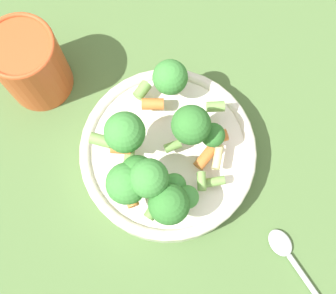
# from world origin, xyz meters

# --- Properties ---
(ground_plane) EXTENTS (3.00, 3.00, 0.00)m
(ground_plane) POSITION_xyz_m (0.00, 0.00, 0.00)
(ground_plane) COLOR #4C6B38
(bowl) EXTENTS (0.22, 0.22, 0.05)m
(bowl) POSITION_xyz_m (0.00, 0.00, 0.02)
(bowl) COLOR silver
(bowl) RESTS_ON ground_plane
(pasta_salad) EXTENTS (0.20, 0.17, 0.09)m
(pasta_salad) POSITION_xyz_m (0.02, -0.01, 0.10)
(pasta_salad) COLOR #8CB766
(pasta_salad) RESTS_ON bowl
(cup) EXTENTS (0.09, 0.09, 0.11)m
(cup) POSITION_xyz_m (-0.13, -0.16, 0.06)
(cup) COLOR #CC4C23
(cup) RESTS_ON ground_plane
(spoon) EXTENTS (0.15, 0.08, 0.01)m
(spoon) POSITION_xyz_m (0.16, 0.14, 0.01)
(spoon) COLOR silver
(spoon) RESTS_ON ground_plane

